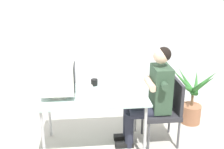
{
  "coord_description": "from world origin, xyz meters",
  "views": [
    {
      "loc": [
        -0.08,
        -3.1,
        2.13
      ],
      "look_at": [
        0.23,
        0.0,
        0.99
      ],
      "focal_mm": 44.33,
      "sensor_mm": 36.0,
      "label": 1
    }
  ],
  "objects_px": {
    "crt_monitor": "(58,78)",
    "keyboard": "(88,92)",
    "desk_mug": "(94,82)",
    "potted_plant": "(192,100)",
    "person_seated": "(152,94)",
    "desk": "(93,99)",
    "office_chair": "(166,108)"
  },
  "relations": [
    {
      "from": "keyboard",
      "to": "potted_plant",
      "type": "relative_size",
      "value": 0.55
    },
    {
      "from": "desk_mug",
      "to": "crt_monitor",
      "type": "bearing_deg",
      "value": -143.83
    },
    {
      "from": "desk",
      "to": "desk_mug",
      "type": "distance_m",
      "value": 0.31
    },
    {
      "from": "desk",
      "to": "keyboard",
      "type": "distance_m",
      "value": 0.11
    },
    {
      "from": "crt_monitor",
      "to": "keyboard",
      "type": "bearing_deg",
      "value": 9.55
    },
    {
      "from": "keyboard",
      "to": "person_seated",
      "type": "bearing_deg",
      "value": -0.26
    },
    {
      "from": "crt_monitor",
      "to": "keyboard",
      "type": "relative_size",
      "value": 0.91
    },
    {
      "from": "desk",
      "to": "person_seated",
      "type": "distance_m",
      "value": 0.75
    },
    {
      "from": "keyboard",
      "to": "desk_mug",
      "type": "bearing_deg",
      "value": 70.0
    },
    {
      "from": "crt_monitor",
      "to": "desk_mug",
      "type": "bearing_deg",
      "value": 36.17
    },
    {
      "from": "crt_monitor",
      "to": "person_seated",
      "type": "height_order",
      "value": "person_seated"
    },
    {
      "from": "office_chair",
      "to": "desk_mug",
      "type": "distance_m",
      "value": 0.99
    },
    {
      "from": "crt_monitor",
      "to": "desk_mug",
      "type": "distance_m",
      "value": 0.57
    },
    {
      "from": "keyboard",
      "to": "office_chair",
      "type": "relative_size",
      "value": 0.55
    },
    {
      "from": "desk",
      "to": "keyboard",
      "type": "bearing_deg",
      "value": 153.17
    },
    {
      "from": "crt_monitor",
      "to": "person_seated",
      "type": "distance_m",
      "value": 1.19
    },
    {
      "from": "office_chair",
      "to": "person_seated",
      "type": "height_order",
      "value": "person_seated"
    },
    {
      "from": "office_chair",
      "to": "person_seated",
      "type": "bearing_deg",
      "value": -180.0
    },
    {
      "from": "desk_mug",
      "to": "keyboard",
      "type": "bearing_deg",
      "value": -110.0
    },
    {
      "from": "crt_monitor",
      "to": "office_chair",
      "type": "bearing_deg",
      "value": 2.25
    },
    {
      "from": "potted_plant",
      "to": "desk_mug",
      "type": "bearing_deg",
      "value": -172.71
    },
    {
      "from": "keyboard",
      "to": "person_seated",
      "type": "relative_size",
      "value": 0.36
    },
    {
      "from": "crt_monitor",
      "to": "desk_mug",
      "type": "xyz_separation_m",
      "value": [
        0.43,
        0.32,
        -0.2
      ]
    },
    {
      "from": "potted_plant",
      "to": "crt_monitor",
      "type": "bearing_deg",
      "value": -165.08
    },
    {
      "from": "office_chair",
      "to": "desk_mug",
      "type": "relative_size",
      "value": 8.67
    },
    {
      "from": "desk",
      "to": "person_seated",
      "type": "bearing_deg",
      "value": 2.37
    },
    {
      "from": "desk",
      "to": "keyboard",
      "type": "relative_size",
      "value": 2.78
    },
    {
      "from": "desk",
      "to": "desk_mug",
      "type": "relative_size",
      "value": 13.19
    },
    {
      "from": "crt_monitor",
      "to": "potted_plant",
      "type": "relative_size",
      "value": 0.49
    },
    {
      "from": "crt_monitor",
      "to": "desk_mug",
      "type": "relative_size",
      "value": 4.3
    },
    {
      "from": "potted_plant",
      "to": "keyboard",
      "type": "bearing_deg",
      "value": -163.94
    },
    {
      "from": "desk",
      "to": "potted_plant",
      "type": "bearing_deg",
      "value": 18.0
    }
  ]
}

